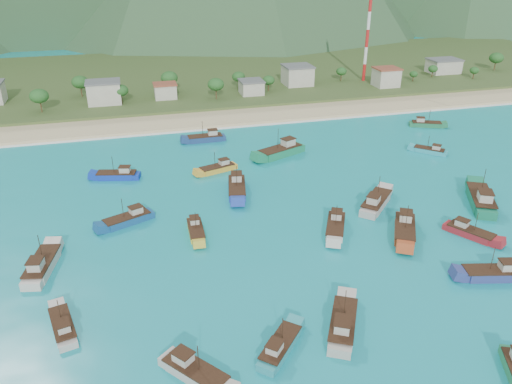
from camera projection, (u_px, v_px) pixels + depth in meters
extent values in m
plane|color=#0C828D|center=(248.00, 254.00, 88.43)|extent=(600.00, 600.00, 0.00)
cube|color=beige|center=(187.00, 121.00, 157.04)|extent=(400.00, 18.00, 1.20)
cube|color=#385123|center=(167.00, 78.00, 210.02)|extent=(400.00, 110.00, 2.40)
cube|color=white|center=(191.00, 131.00, 148.79)|extent=(400.00, 2.50, 0.08)
cube|color=beige|center=(104.00, 93.00, 168.08)|extent=(10.80, 8.39, 7.07)
cube|color=beige|center=(165.00, 91.00, 174.22)|extent=(7.43, 6.20, 4.80)
cube|color=beige|center=(251.00, 88.00, 179.60)|extent=(7.81, 7.88, 4.53)
cube|color=beige|center=(297.00, 76.00, 191.53)|extent=(10.22, 9.86, 6.89)
cube|color=beige|center=(386.00, 78.00, 189.34)|extent=(8.57, 7.62, 6.52)
cube|color=beige|center=(443.00, 66.00, 210.48)|extent=(12.35, 8.84, 5.29)
cylinder|color=red|center=(364.00, 72.00, 197.49)|extent=(1.20, 1.20, 6.52)
cylinder|color=white|center=(366.00, 56.00, 194.64)|extent=(1.20, 1.20, 6.52)
cylinder|color=red|center=(367.00, 38.00, 191.78)|extent=(1.20, 1.20, 6.52)
cylinder|color=white|center=(369.00, 21.00, 188.93)|extent=(1.20, 1.20, 6.52)
cylinder|color=red|center=(371.00, 2.00, 186.08)|extent=(1.20, 1.20, 6.52)
cube|color=#AFA49E|center=(376.00, 203.00, 104.66)|extent=(10.83, 11.05, 2.17)
cube|color=beige|center=(374.00, 199.00, 101.87)|extent=(3.46, 3.47, 1.76)
cylinder|color=#382114|center=(379.00, 187.00, 103.65)|extent=(0.12, 0.12, 4.89)
cube|color=#ABA49B|center=(343.00, 325.00, 70.76)|extent=(8.33, 11.41, 2.04)
cube|color=beige|center=(342.00, 326.00, 67.95)|extent=(3.03, 3.22, 1.66)
cylinder|color=#382114|center=(345.00, 304.00, 69.86)|extent=(0.12, 0.12, 4.59)
cube|color=beige|center=(43.00, 266.00, 83.88)|extent=(5.60, 11.89, 2.08)
cube|color=beige|center=(36.00, 265.00, 80.95)|extent=(2.57, 2.97, 1.69)
cylinder|color=#382114|center=(40.00, 247.00, 82.98)|extent=(0.12, 0.12, 4.68)
cube|color=#136C4C|center=(480.00, 200.00, 105.45)|extent=(9.97, 14.18, 2.52)
cube|color=beige|center=(485.00, 197.00, 101.96)|extent=(3.69, 3.96, 2.04)
cylinder|color=#382114|center=(483.00, 181.00, 104.35)|extent=(0.12, 0.12, 5.66)
cube|color=gold|center=(217.00, 170.00, 121.19)|extent=(9.90, 5.55, 1.73)
cube|color=beige|center=(224.00, 162.00, 121.45)|extent=(2.58, 2.31, 1.40)
cylinder|color=#382114|center=(215.00, 159.00, 119.70)|extent=(0.12, 0.12, 3.88)
cube|color=#B44521|center=(404.00, 232.00, 94.12)|extent=(8.97, 12.07, 2.16)
cube|color=beige|center=(406.00, 217.00, 95.38)|extent=(3.24, 3.43, 1.76)
cylinder|color=#382114|center=(407.00, 217.00, 91.99)|extent=(0.12, 0.12, 4.87)
cube|color=#B7ADA7|center=(63.00, 327.00, 70.68)|extent=(4.66, 9.30, 1.62)
cube|color=beige|center=(63.00, 327.00, 68.59)|extent=(2.07, 2.36, 1.32)
cylinder|color=#382114|center=(59.00, 310.00, 69.92)|extent=(0.12, 0.12, 3.65)
cube|color=#B6ACA4|center=(196.00, 374.00, 62.69)|extent=(8.66, 9.69, 1.83)
cube|color=beige|center=(183.00, 357.00, 63.05)|extent=(2.87, 2.94, 1.49)
cylinder|color=#382114|center=(198.00, 359.00, 61.09)|extent=(0.12, 0.12, 4.12)
cube|color=#1E6C43|center=(426.00, 125.00, 152.00)|extent=(9.89, 6.31, 1.74)
cube|color=beige|center=(420.00, 120.00, 151.56)|extent=(2.68, 2.45, 1.41)
cylinder|color=#382114|center=(430.00, 116.00, 150.70)|extent=(0.12, 0.12, 3.90)
cube|color=navy|center=(492.00, 275.00, 81.78)|extent=(11.08, 5.55, 1.94)
cube|color=beige|center=(508.00, 266.00, 81.07)|extent=(2.81, 2.46, 1.57)
cylinder|color=#382114|center=(493.00, 259.00, 80.39)|extent=(0.12, 0.12, 4.35)
cube|color=teal|center=(280.00, 347.00, 67.05)|extent=(8.20, 8.66, 1.68)
cube|color=beige|center=(275.00, 348.00, 64.88)|extent=(2.66, 2.69, 1.36)
cylinder|color=#382114|center=(282.00, 329.00, 66.28)|extent=(0.12, 0.12, 3.77)
cube|color=#1133AE|center=(117.00, 176.00, 117.45)|extent=(10.54, 5.30, 1.84)
cube|color=beige|center=(125.00, 170.00, 116.76)|extent=(2.67, 2.35, 1.50)
cylinder|color=#382114|center=(113.00, 165.00, 116.13)|extent=(0.12, 0.12, 4.14)
cube|color=beige|center=(335.00, 228.00, 95.42)|extent=(7.57, 10.96, 1.94)
cube|color=beige|center=(337.00, 215.00, 96.57)|extent=(2.83, 3.04, 1.58)
cylinder|color=#382114|center=(336.00, 216.00, 93.50)|extent=(0.12, 0.12, 4.37)
cube|color=navy|center=(127.00, 221.00, 98.16)|extent=(10.54, 6.80, 1.85)
cube|color=beige|center=(136.00, 210.00, 98.59)|extent=(2.86, 2.63, 1.50)
cylinder|color=#382114|center=(123.00, 208.00, 96.52)|extent=(0.12, 0.12, 4.16)
cube|color=navy|center=(205.00, 139.00, 140.33)|extent=(10.74, 3.21, 1.95)
cube|color=beige|center=(213.00, 133.00, 140.07)|extent=(2.45, 1.98, 1.59)
cylinder|color=#382114|center=(202.00, 129.00, 138.80)|extent=(0.12, 0.12, 4.39)
cube|color=maroon|center=(471.00, 234.00, 93.74)|extent=(7.23, 9.59, 1.72)
cube|color=beige|center=(462.00, 223.00, 94.27)|extent=(2.59, 2.74, 1.40)
cylinder|color=#382114|center=(476.00, 222.00, 92.17)|extent=(0.12, 0.12, 3.88)
cube|color=teal|center=(429.00, 151.00, 132.38)|extent=(7.93, 7.82, 1.56)
cube|color=beige|center=(437.00, 148.00, 130.99)|extent=(2.50, 2.49, 1.27)
cylinder|color=#382114|center=(428.00, 142.00, 131.49)|extent=(0.12, 0.12, 3.52)
cube|color=#223DA6|center=(237.00, 190.00, 110.45)|extent=(5.94, 12.48, 2.18)
cube|color=beige|center=(237.00, 177.00, 111.79)|extent=(2.71, 3.12, 1.77)
cylinder|color=#382114|center=(237.00, 177.00, 108.29)|extent=(0.12, 0.12, 4.91)
cube|color=gold|center=(196.00, 232.00, 94.51)|extent=(2.97, 9.01, 1.62)
cube|color=beige|center=(194.00, 221.00, 95.47)|extent=(1.71, 2.09, 1.32)
cylinder|color=#382114|center=(196.00, 221.00, 92.91)|extent=(0.12, 0.12, 3.65)
cube|color=#167C52|center=(280.00, 153.00, 130.35)|extent=(14.02, 9.03, 2.46)
cube|color=beige|center=(288.00, 142.00, 130.92)|extent=(3.81, 3.50, 2.00)
cylinder|color=#382114|center=(278.00, 139.00, 128.17)|extent=(0.12, 0.12, 5.54)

